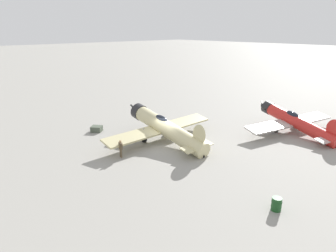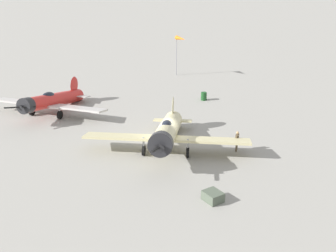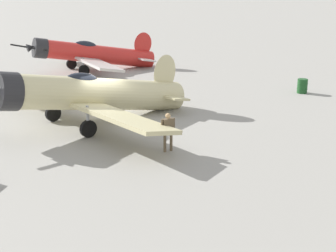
{
  "view_description": "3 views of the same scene",
  "coord_description": "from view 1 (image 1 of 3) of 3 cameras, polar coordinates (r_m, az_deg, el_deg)",
  "views": [
    {
      "loc": [
        20.11,
        -18.72,
        10.98
      ],
      "look_at": [
        0.0,
        0.0,
        1.8
      ],
      "focal_mm": 31.39,
      "sensor_mm": 36.0,
      "label": 1
    },
    {
      "loc": [
        -29.99,
        -2.6,
        13.23
      ],
      "look_at": [
        0.0,
        0.0,
        1.8
      ],
      "focal_mm": 43.57,
      "sensor_mm": 36.0,
      "label": 2
    },
    {
      "loc": [
        -13.17,
        -20.22,
        7.04
      ],
      "look_at": [
        -0.31,
        -5.44,
        1.1
      ],
      "focal_mm": 53.21,
      "sensor_mm": 36.0,
      "label": 3
    }
  ],
  "objects": [
    {
      "name": "ground_plane",
      "position": [
        29.58,
        0.0,
        -3.31
      ],
      "size": [
        400.0,
        400.0,
        0.0
      ],
      "primitive_type": "plane",
      "color": "gray"
    },
    {
      "name": "airplane_foreground",
      "position": [
        29.43,
        -0.68,
        -0.31
      ],
      "size": [
        11.85,
        12.86,
        3.35
      ],
      "rotation": [
        0.0,
        0.0,
        3.12
      ],
      "color": "beige",
      "rests_on": "ground_plane"
    },
    {
      "name": "airplane_mid_apron",
      "position": [
        34.81,
        23.4,
        0.79
      ],
      "size": [
        10.57,
        12.08,
        2.99
      ],
      "rotation": [
        0.0,
        0.0,
        2.9
      ],
      "color": "red",
      "rests_on": "ground_plane"
    },
    {
      "name": "ground_crew_mechanic",
      "position": [
        26.32,
        -9.19,
        -4.06
      ],
      "size": [
        0.63,
        0.32,
        1.65
      ],
      "rotation": [
        0.0,
        0.0,
        1.33
      ],
      "color": "brown",
      "rests_on": "ground_plane"
    },
    {
      "name": "equipment_crate",
      "position": [
        33.7,
        -13.69,
        -0.53
      ],
      "size": [
        1.51,
        1.48,
        0.62
      ],
      "rotation": [
        0.0,
        0.0,
        0.68
      ],
      "color": "#4C5647",
      "rests_on": "ground_plane"
    },
    {
      "name": "fuel_drum",
      "position": [
        20.33,
        20.32,
        -14.02
      ],
      "size": [
        0.66,
        0.66,
        0.88
      ],
      "color": "#19471E",
      "rests_on": "ground_plane"
    }
  ]
}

